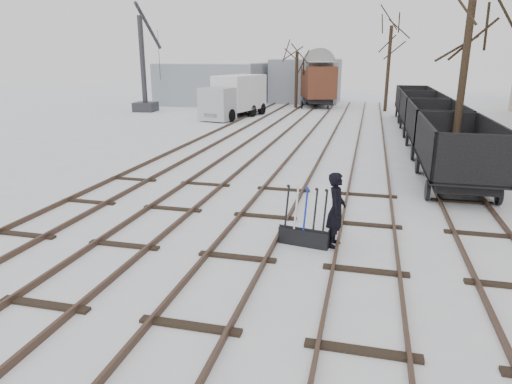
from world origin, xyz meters
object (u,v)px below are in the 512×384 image
worker (336,210)px  lorry (235,96)px  box_van_wagon (318,81)px  crane (145,84)px  freight_wagon_a (455,162)px  panel_van (238,99)px  ground_frame (305,234)px

worker → lorry: size_ratio=0.26×
box_van_wagon → crane: crane is taller
lorry → freight_wagon_a: bearing=-38.8°
freight_wagon_a → crane: crane is taller
freight_wagon_a → panel_van: freight_wagon_a is taller
box_van_wagon → panel_van: bearing=-154.2°
ground_frame → freight_wagon_a: size_ratio=0.25×
box_van_wagon → freight_wagon_a: bearing=-89.4°
box_van_wagon → panel_van: 8.54m
freight_wagon_a → box_van_wagon: (-8.20, 27.21, 1.53)m
crane → worker: bearing=-58.9°
ground_frame → box_van_wagon: bearing=106.0°
crane → box_van_wagon: bearing=22.6°
worker → box_van_wagon: size_ratio=0.31×
ground_frame → worker: worker is taller
panel_van → ground_frame: bearing=-72.5°
ground_frame → worker: 1.01m
ground_frame → panel_van: panel_van is taller
worker → panel_van: bearing=23.7°
ground_frame → freight_wagon_a: 8.12m
ground_frame → crane: size_ratio=0.16×
lorry → panel_van: bearing=115.6°
lorry → crane: bearing=178.4°
freight_wagon_a → ground_frame: bearing=-124.3°
freight_wagon_a → panel_van: 25.99m
ground_frame → box_van_wagon: box_van_wagon is taller
worker → panel_van: panel_van is taller
worker → freight_wagon_a: 7.61m
ground_frame → crane: bearing=133.9°
worker → box_van_wagon: (-4.39, 33.80, 1.51)m
freight_wagon_a → crane: bearing=138.4°
box_van_wagon → panel_van: size_ratio=1.31×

